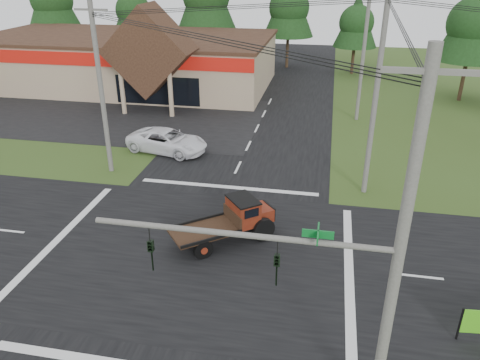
# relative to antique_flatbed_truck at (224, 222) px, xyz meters

# --- Properties ---
(ground) EXTENTS (120.00, 120.00, 0.00)m
(ground) POSITION_rel_antique_flatbed_truck_xyz_m (-1.07, -1.17, -1.07)
(ground) COLOR #344A1A
(ground) RESTS_ON ground
(road_ns) EXTENTS (12.00, 120.00, 0.02)m
(road_ns) POSITION_rel_antique_flatbed_truck_xyz_m (-1.07, -1.17, -1.06)
(road_ns) COLOR black
(road_ns) RESTS_ON ground
(road_ew) EXTENTS (120.00, 12.00, 0.02)m
(road_ew) POSITION_rel_antique_flatbed_truck_xyz_m (-1.07, -1.17, -1.05)
(road_ew) COLOR black
(road_ew) RESTS_ON ground
(parking_apron) EXTENTS (28.00, 14.00, 0.02)m
(parking_apron) POSITION_rel_antique_flatbed_truck_xyz_m (-15.07, 17.83, -1.05)
(parking_apron) COLOR black
(parking_apron) RESTS_ON ground
(cvs_building) EXTENTS (30.40, 18.20, 9.19)m
(cvs_building) POSITION_rel_antique_flatbed_truck_xyz_m (-16.78, 28.40, 1.71)
(cvs_building) COLOR tan
(cvs_building) RESTS_ON ground
(traffic_signal_mast) EXTENTS (8.12, 0.24, 7.00)m
(traffic_signal_mast) POSITION_rel_antique_flatbed_truck_xyz_m (4.74, -8.67, 3.36)
(traffic_signal_mast) COLOR #595651
(traffic_signal_mast) RESTS_ON ground
(utility_pole_nr) EXTENTS (2.00, 0.30, 11.00)m
(utility_pole_nr) POSITION_rel_antique_flatbed_truck_xyz_m (6.43, -8.67, 4.57)
(utility_pole_nr) COLOR #595651
(utility_pole_nr) RESTS_ON ground
(utility_pole_nw) EXTENTS (2.00, 0.30, 10.50)m
(utility_pole_nw) POSITION_rel_antique_flatbed_truck_xyz_m (-9.07, 6.83, 4.32)
(utility_pole_nw) COLOR #595651
(utility_pole_nw) RESTS_ON ground
(utility_pole_ne) EXTENTS (2.00, 0.30, 11.50)m
(utility_pole_ne) POSITION_rel_antique_flatbed_truck_xyz_m (6.93, 6.83, 4.82)
(utility_pole_ne) COLOR #595651
(utility_pole_ne) RESTS_ON ground
(utility_pole_n) EXTENTS (2.00, 0.30, 11.20)m
(utility_pole_n) POSITION_rel_antique_flatbed_truck_xyz_m (6.93, 20.83, 4.67)
(utility_pole_n) COLOR #595651
(utility_pole_n) RESTS_ON ground
(tree_row_b) EXTENTS (5.60, 5.60, 10.10)m
(tree_row_b) POSITION_rel_antique_flatbed_truck_xyz_m (-21.07, 40.83, 5.64)
(tree_row_b) COLOR #332316
(tree_row_b) RESTS_ON ground
(tree_row_d) EXTENTS (6.16, 6.16, 11.11)m
(tree_row_d) POSITION_rel_antique_flatbed_truck_xyz_m (-1.07, 40.83, 6.31)
(tree_row_d) COLOR #332316
(tree_row_d) RESTS_ON ground
(tree_row_e) EXTENTS (5.04, 5.04, 9.09)m
(tree_row_e) POSITION_rel_antique_flatbed_truck_xyz_m (6.93, 38.83, 4.97)
(tree_row_e) COLOR #332316
(tree_row_e) RESTS_ON ground
(tree_side_ne) EXTENTS (6.16, 6.16, 11.11)m
(tree_side_ne) POSITION_rel_antique_flatbed_truck_xyz_m (16.93, 28.83, 6.31)
(tree_side_ne) COLOR #332316
(tree_side_ne) RESTS_ON ground
(antique_flatbed_truck) EXTENTS (5.20, 4.70, 2.13)m
(antique_flatbed_truck) POSITION_rel_antique_flatbed_truck_xyz_m (0.00, 0.00, 0.00)
(antique_flatbed_truck) COLOR #5F190D
(antique_flatbed_truck) RESTS_ON ground
(white_pickup) EXTENTS (6.17, 3.79, 1.60)m
(white_pickup) POSITION_rel_antique_flatbed_truck_xyz_m (-6.55, 10.72, -0.27)
(white_pickup) COLOR white
(white_pickup) RESTS_ON ground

